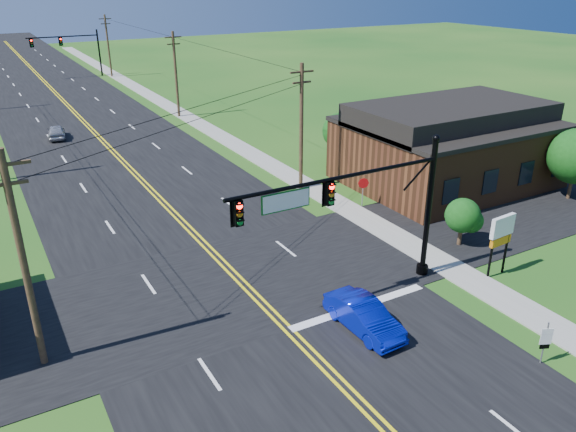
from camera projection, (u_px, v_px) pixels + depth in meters
road_main at (84, 123)px, 58.87m from camera, size 16.00×220.00×0.04m
road_cross at (237, 282)px, 28.60m from camera, size 70.00×10.00×0.04m
sidewalk at (213, 132)px, 55.68m from camera, size 2.00×160.00×0.08m
signal_mast_main at (357, 206)px, 25.52m from camera, size 11.30×0.60×7.48m
signal_mast_far at (68, 47)px, 82.99m from camera, size 10.98×0.60×7.48m
brick_building at (447, 151)px, 41.58m from camera, size 14.20×11.20×4.70m
utility_pole_left_a at (23, 259)px, 20.81m from camera, size 1.80×0.28×9.00m
utility_pole_right_a at (301, 126)px, 39.17m from camera, size 1.80×0.28×9.00m
utility_pole_right_b at (176, 73)px, 59.88m from camera, size 1.80×0.28×9.00m
utility_pole_right_c at (108, 45)px, 83.77m from camera, size 1.80×0.28×9.00m
tree_right_back at (341, 131)px, 46.03m from camera, size 3.00×3.00×4.10m
shrub_corner at (463, 216)px, 31.82m from camera, size 2.00×2.00×2.86m
blue_car at (364, 317)px, 24.50m from camera, size 1.61×4.28×1.39m
distant_car at (56, 132)px, 53.25m from camera, size 2.05×3.97×1.29m
route_sign at (545, 340)px, 22.18m from camera, size 0.46×0.23×1.97m
stop_sign at (363, 186)px, 37.29m from camera, size 0.68×0.34×2.06m
pylon_sign at (502, 233)px, 28.36m from camera, size 1.63×0.35×3.33m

